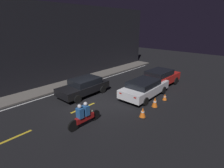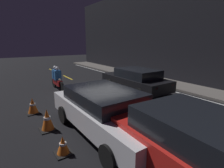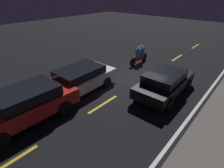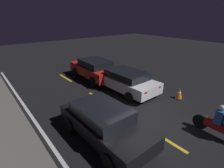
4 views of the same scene
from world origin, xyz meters
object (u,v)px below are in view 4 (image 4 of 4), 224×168
motorcycle (223,124)px  traffic_cone_far (137,80)px  van_black (104,122)px  sedan_white (125,80)px  taxi_red (94,69)px  traffic_cone_mid (154,85)px  traffic_cone_near (179,93)px

motorcycle → traffic_cone_far: bearing=-15.2°
van_black → traffic_cone_far: van_black is taller
sedan_white → taxi_red: 3.02m
taxi_red → motorcycle: taxi_red is taller
van_black → traffic_cone_mid: bearing=107.7°
motorcycle → traffic_cone_far: 6.41m
van_black → motorcycle: motorcycle is taller
van_black → traffic_cone_far: bearing=120.9°
taxi_red → traffic_cone_far: taxi_red is taller
taxi_red → motorcycle: bearing=-177.6°
van_black → sedan_white: bearing=126.9°
van_black → traffic_cone_mid: van_black is taller
traffic_cone_near → traffic_cone_mid: bearing=4.5°
motorcycle → taxi_red: bearing=1.2°
taxi_red → traffic_cone_mid: taxi_red is taller
sedan_white → motorcycle: size_ratio=2.10×
motorcycle → traffic_cone_far: (6.15, -1.74, -0.42)m
traffic_cone_near → traffic_cone_mid: 1.71m
sedan_white → motorcycle: 5.78m
sedan_white → traffic_cone_far: (0.38, -1.54, -0.48)m
sedan_white → traffic_cone_far: 1.66m
motorcycle → van_black: bearing=51.2°
van_black → sedan_white: sedan_white is taller
sedan_white → traffic_cone_mid: size_ratio=6.47×
sedan_white → traffic_cone_far: bearing=-77.3°
taxi_red → traffic_cone_far: bearing=-143.2°
sedan_white → traffic_cone_near: sedan_white is taller
van_black → motorcycle: 4.54m
taxi_red → traffic_cone_far: 3.25m
traffic_cone_far → traffic_cone_mid: bearing=179.9°
motorcycle → sedan_white: bearing=-1.4°
traffic_cone_near → van_black: bearing=90.8°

